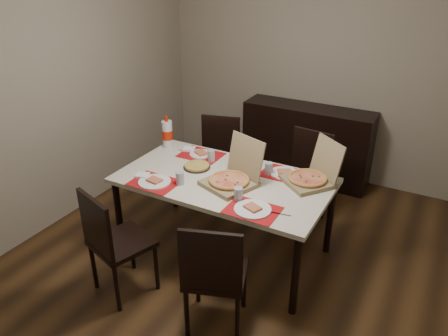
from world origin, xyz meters
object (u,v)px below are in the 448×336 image
at_px(chair_near_right, 214,273).
at_px(pizza_box_center, 232,178).
at_px(dip_bowl, 240,172).
at_px(chair_far_left, 218,156).
at_px(dining_table, 224,185).
at_px(sideboard, 306,143).
at_px(soda_bottle, 167,134).
at_px(chair_near_left, 113,240).
at_px(chair_far_right, 305,173).

xyz_separation_m(chair_near_right, pizza_box_center, (-0.29, 0.80, 0.30)).
bearing_deg(chair_near_right, dip_bowl, 107.45).
bearing_deg(pizza_box_center, chair_near_right, -70.41).
xyz_separation_m(chair_near_right, chair_far_left, (-0.91, 1.68, 0.00)).
xyz_separation_m(dining_table, chair_near_right, (0.39, -0.86, -0.17)).
relative_size(sideboard, soda_bottle, 4.71).
xyz_separation_m(chair_near_left, pizza_box_center, (0.59, 0.84, 0.30)).
distance_m(chair_far_right, dip_bowl, 0.86).
bearing_deg(dip_bowl, chair_far_right, 63.61).
height_order(sideboard, chair_far_right, chair_far_right).
xyz_separation_m(chair_near_right, dip_bowl, (-0.32, 1.01, 0.25)).
bearing_deg(soda_bottle, chair_far_left, 58.01).
bearing_deg(chair_far_left, chair_far_right, 4.05).
bearing_deg(dining_table, chair_far_left, 122.38).
distance_m(sideboard, soda_bottle, 1.78).
height_order(sideboard, dip_bowl, sideboard).
distance_m(pizza_box_center, dip_bowl, 0.22).
relative_size(chair_far_right, dip_bowl, 7.80).
distance_m(chair_far_left, pizza_box_center, 1.12).
height_order(sideboard, pizza_box_center, pizza_box_center).
xyz_separation_m(sideboard, chair_near_left, (-0.63, -2.67, 0.06)).
height_order(chair_near_left, dip_bowl, chair_near_left).
bearing_deg(dip_bowl, pizza_box_center, -81.16).
distance_m(dining_table, dip_bowl, 0.19).
xyz_separation_m(dining_table, chair_near_left, (-0.48, -0.90, -0.17)).
bearing_deg(dip_bowl, soda_bottle, 168.29).
bearing_deg(chair_near_left, dining_table, 62.11).
xyz_separation_m(chair_near_left, soda_bottle, (-0.34, 1.24, 0.37)).
bearing_deg(sideboard, soda_bottle, -124.28).
bearing_deg(soda_bottle, dining_table, -22.20).
height_order(chair_near_left, pizza_box_center, pizza_box_center).
height_order(dip_bowl, soda_bottle, soda_bottle).
distance_m(dining_table, chair_near_right, 0.96).
bearing_deg(chair_near_left, chair_near_right, 2.69).
bearing_deg(sideboard, dining_table, -94.98).
relative_size(dining_table, dip_bowl, 15.09).
bearing_deg(chair_far_right, soda_bottle, -156.42).
relative_size(sideboard, chair_near_left, 1.61).
height_order(sideboard, dining_table, sideboard).
height_order(chair_near_right, soda_bottle, soda_bottle).
bearing_deg(chair_far_right, pizza_box_center, -109.36).
relative_size(chair_near_left, dip_bowl, 7.80).
bearing_deg(pizza_box_center, dining_table, 150.56).
height_order(chair_far_left, soda_bottle, soda_bottle).
height_order(dining_table, chair_near_left, chair_near_left).
bearing_deg(sideboard, chair_near_left, -103.34).
distance_m(sideboard, dip_bowl, 1.65).
height_order(dining_table, soda_bottle, soda_bottle).
height_order(sideboard, chair_near_left, chair_near_left).
distance_m(chair_near_right, pizza_box_center, 0.90).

